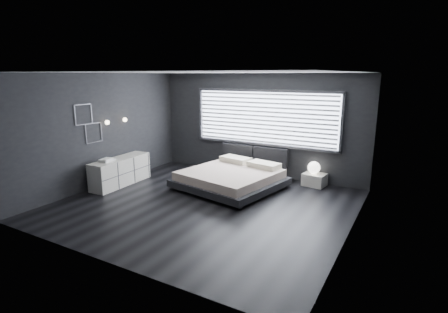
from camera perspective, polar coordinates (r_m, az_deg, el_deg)
The scene contains 12 objects.
room at distance 7.30m, azimuth -3.29°, elevation 2.49°, with size 6.04×6.00×2.80m.
window at distance 9.54m, azimuth 6.56°, elevation 6.24°, with size 4.14×0.09×1.52m.
headboard at distance 9.76m, azimuth 4.91°, elevation 0.25°, with size 1.96×0.16×0.52m.
sconce_near at distance 9.17m, azimuth -18.54°, elevation 5.30°, with size 0.18×0.11×0.11m.
sconce_far at distance 9.58m, azimuth -15.88°, elevation 5.80°, with size 0.18×0.11×0.11m.
wall_art_upper at distance 8.82m, azimuth -21.95°, elevation 6.38°, with size 0.01×0.48×0.48m.
wall_art_lower at distance 9.04m, azimuth -20.47°, elevation 3.64°, with size 0.01×0.48×0.48m.
bed at distance 8.66m, azimuth 1.16°, elevation -3.44°, with size 2.62×2.54×0.58m.
nightstand at distance 9.17m, azimuth 14.55°, elevation -3.67°, with size 0.54×0.45×0.31m, color silver.
orb_lamp at distance 9.10m, azimuth 14.47°, elevation -1.76°, with size 0.31×0.31×0.31m, color white.
dresser at distance 9.31m, azimuth -16.50°, elevation -2.32°, with size 0.56×1.75×0.69m.
book_stack at distance 8.98m, azimuth -18.62°, elevation -0.55°, with size 0.29×0.37×0.07m.
Camera 1 is at (3.89, -6.02, 2.76)m, focal length 28.00 mm.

